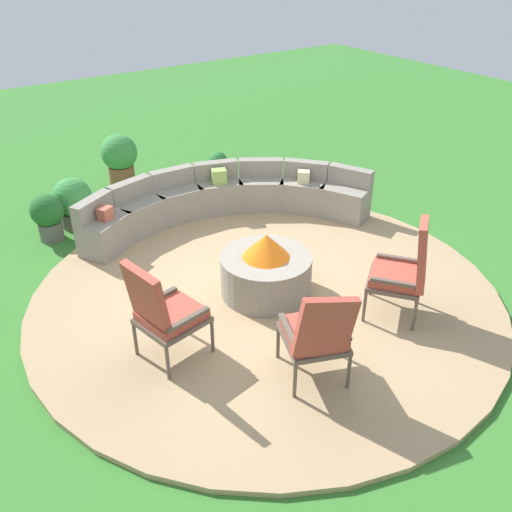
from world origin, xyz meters
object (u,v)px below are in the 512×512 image
(lounge_chair_front_left, at_px, (163,311))
(potted_plant_5, at_px, (48,215))
(potted_plant_4, at_px, (120,157))
(lounge_chair_back_left, at_px, (406,269))
(potted_plant_1, at_px, (73,201))
(curved_stone_bench, at_px, (224,201))
(potted_plant_3, at_px, (218,166))
(fire_pit, at_px, (266,270))
(lounge_chair_front_right, at_px, (317,333))

(lounge_chair_front_left, height_order, potted_plant_5, lounge_chair_front_left)
(lounge_chair_front_left, distance_m, potted_plant_4, 4.71)
(lounge_chair_back_left, distance_m, potted_plant_1, 4.76)
(curved_stone_bench, relative_size, potted_plant_1, 5.43)
(potted_plant_3, relative_size, potted_plant_5, 0.84)
(lounge_chair_back_left, xyz_separation_m, potted_plant_4, (-0.97, 5.29, -0.16))
(potted_plant_1, distance_m, potted_plant_3, 2.53)
(potted_plant_4, distance_m, potted_plant_5, 2.02)
(curved_stone_bench, height_order, potted_plant_5, curved_stone_bench)
(fire_pit, xyz_separation_m, potted_plant_5, (-1.61, 2.86, 0.01))
(fire_pit, relative_size, potted_plant_4, 1.22)
(curved_stone_bench, height_order, lounge_chair_back_left, lounge_chair_back_left)
(curved_stone_bench, height_order, lounge_chair_front_left, lounge_chair_front_left)
(potted_plant_5, bearing_deg, lounge_chair_back_left, -57.64)
(potted_plant_4, bearing_deg, potted_plant_1, -138.22)
(curved_stone_bench, bearing_deg, lounge_chair_front_left, -132.95)
(potted_plant_1, distance_m, potted_plant_4, 1.57)
(potted_plant_3, bearing_deg, lounge_chair_back_left, -94.97)
(potted_plant_1, xyz_separation_m, potted_plant_5, (-0.42, -0.20, -0.02))
(fire_pit, relative_size, lounge_chair_front_right, 0.99)
(potted_plant_4, bearing_deg, lounge_chair_front_right, -94.86)
(potted_plant_4, bearing_deg, potted_plant_3, -33.60)
(curved_stone_bench, distance_m, lounge_chair_back_left, 3.11)
(curved_stone_bench, bearing_deg, potted_plant_5, 156.48)
(lounge_chair_back_left, xyz_separation_m, potted_plant_5, (-2.56, 4.05, -0.26))
(potted_plant_3, xyz_separation_m, potted_plant_5, (-2.95, -0.34, 0.07))
(curved_stone_bench, bearing_deg, fire_pit, -108.25)
(fire_pit, bearing_deg, lounge_chair_front_right, -108.48)
(lounge_chair_front_left, relative_size, lounge_chair_back_left, 0.96)
(potted_plant_1, bearing_deg, potted_plant_3, 3.32)
(lounge_chair_back_left, distance_m, potted_plant_3, 4.42)
(lounge_chair_front_left, xyz_separation_m, lounge_chair_back_left, (2.44, -0.82, 0.01))
(potted_plant_3, height_order, potted_plant_5, potted_plant_5)
(fire_pit, height_order, curved_stone_bench, fire_pit)
(fire_pit, distance_m, lounge_chair_back_left, 1.55)
(potted_plant_1, bearing_deg, lounge_chair_front_left, -95.05)
(lounge_chair_front_right, height_order, potted_plant_5, lounge_chair_front_right)
(curved_stone_bench, distance_m, potted_plant_1, 2.15)
(fire_pit, xyz_separation_m, lounge_chair_back_left, (0.96, -1.19, 0.28))
(potted_plant_1, height_order, potted_plant_3, potted_plant_1)
(lounge_chair_front_right, height_order, lounge_chair_back_left, lounge_chair_back_left)
(lounge_chair_front_left, height_order, potted_plant_1, lounge_chair_front_left)
(lounge_chair_back_left, bearing_deg, potted_plant_4, 63.62)
(lounge_chair_front_right, bearing_deg, potted_plant_5, 126.21)
(curved_stone_bench, xyz_separation_m, lounge_chair_front_left, (-2.11, -2.26, 0.27))
(lounge_chair_front_left, relative_size, potted_plant_5, 1.68)
(lounge_chair_front_right, bearing_deg, lounge_chair_front_left, 154.71)
(lounge_chair_back_left, relative_size, potted_plant_4, 1.35)
(lounge_chair_front_right, height_order, potted_plant_4, lounge_chair_front_right)
(lounge_chair_back_left, height_order, potted_plant_1, lounge_chair_back_left)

